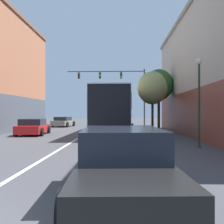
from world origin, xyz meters
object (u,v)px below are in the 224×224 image
object	(u,v)px
street_tree_far	(152,88)
parked_car_left_mid	(33,127)
bus	(113,110)
traffic_signal_gantry	(119,83)
parked_car_left_near	(63,122)
street_lamp	(199,97)
street_tree_near	(159,85)
hatchback_foreground	(123,165)

from	to	relation	value
street_tree_far	parked_car_left_mid	bearing A→B (deg)	-160.41
bus	traffic_signal_gantry	xyz separation A→B (m)	(0.37, 12.90, 3.56)
parked_car_left_near	street_lamp	xyz separation A→B (m)	(10.74, -18.81, 1.88)
street_tree_near	parked_car_left_near	bearing A→B (deg)	143.37
hatchback_foreground	street_tree_near	xyz separation A→B (m)	(3.40, 18.67, 3.54)
bus	street_lamp	xyz separation A→B (m)	(4.37, -7.84, 0.56)
street_tree_far	street_lamp	bearing A→B (deg)	-84.74
hatchback_foreground	street_tree_far	distance (m)	18.61
traffic_signal_gantry	street_tree_far	xyz separation A→B (m)	(3.03, -10.21, -1.59)
parked_car_left_near	traffic_signal_gantry	bearing A→B (deg)	-67.89
parked_car_left_near	bus	bearing A→B (deg)	-143.62
hatchback_foreground	street_tree_near	bearing A→B (deg)	-13.31
parked_car_left_mid	street_tree_far	world-z (taller)	street_tree_far
parked_car_left_mid	street_lamp	bearing A→B (deg)	-129.05
parked_car_left_mid	street_tree_far	xyz separation A→B (m)	(9.53, 3.39, 3.29)
street_tree_far	traffic_signal_gantry	bearing A→B (deg)	106.53
street_lamp	parked_car_left_near	bearing A→B (deg)	119.73
street_lamp	bus	bearing A→B (deg)	119.11
traffic_signal_gantry	street_tree_near	distance (m)	10.41
bus	hatchback_foreground	world-z (taller)	bus
traffic_signal_gantry	parked_car_left_near	bearing A→B (deg)	-164.09
parked_car_left_mid	traffic_signal_gantry	distance (m)	15.85
parked_car_left_mid	street_tree_far	bearing A→B (deg)	-75.27
hatchback_foreground	parked_car_left_near	world-z (taller)	hatchback_foreground
hatchback_foreground	parked_car_left_mid	bearing A→B (deg)	21.67
street_tree_near	bus	bearing A→B (deg)	-141.26
street_tree_far	parked_car_left_near	bearing A→B (deg)	139.70
bus	parked_car_left_mid	bearing A→B (deg)	97.30
parked_car_left_near	street_tree_near	world-z (taller)	street_tree_near
traffic_signal_gantry	parked_car_left_mid	bearing A→B (deg)	-115.53
parked_car_left_near	street_lamp	size ratio (longest dim) A/B	1.02
street_tree_near	street_tree_far	world-z (taller)	street_tree_near
hatchback_foreground	street_tree_far	size ratio (longest dim) A/B	0.88
bus	street_tree_far	xyz separation A→B (m)	(3.40, 2.68, 1.97)
street_lamp	street_tree_near	xyz separation A→B (m)	(-0.33, 11.07, 1.73)
bus	traffic_signal_gantry	distance (m)	13.38
bus	parked_car_left_mid	xyz separation A→B (m)	(-6.13, -0.71, -1.31)
street_lamp	street_tree_near	distance (m)	11.21
traffic_signal_gantry	street_tree_near	bearing A→B (deg)	-69.23
bus	parked_car_left_near	bearing A→B (deg)	30.89
bus	parked_car_left_mid	size ratio (longest dim) A/B	2.64
bus	street_lamp	distance (m)	8.99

